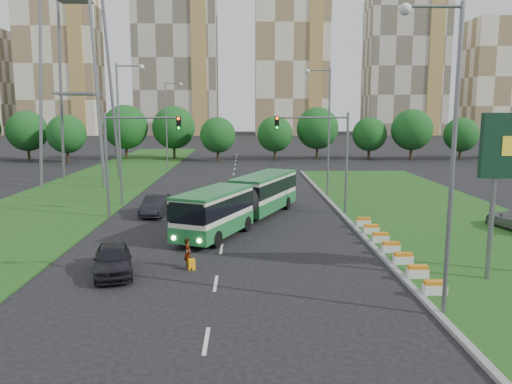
{
  "coord_description": "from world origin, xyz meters",
  "views": [
    {
      "loc": [
        -1.63,
        -28.67,
        8.04
      ],
      "look_at": [
        -0.82,
        5.09,
        2.6
      ],
      "focal_mm": 35.0,
      "sensor_mm": 36.0,
      "label": 1
    }
  ],
  "objects_px": {
    "traffic_mast_median": "(326,147)",
    "articulated_bus": "(240,201)",
    "car_left_far": "(156,205)",
    "shopping_trolley": "(192,264)",
    "traffic_mast_left": "(128,148)",
    "car_left_near": "(113,259)",
    "pedestrian": "(188,253)"
  },
  "relations": [
    {
      "from": "articulated_bus",
      "to": "shopping_trolley",
      "type": "distance_m",
      "value": 11.26
    },
    {
      "from": "car_left_far",
      "to": "shopping_trolley",
      "type": "distance_m",
      "value": 14.6
    },
    {
      "from": "traffic_mast_left",
      "to": "pedestrian",
      "type": "height_order",
      "value": "traffic_mast_left"
    },
    {
      "from": "traffic_mast_median",
      "to": "traffic_mast_left",
      "type": "relative_size",
      "value": 1.0
    },
    {
      "from": "car_left_near",
      "to": "car_left_far",
      "type": "relative_size",
      "value": 0.95
    },
    {
      "from": "traffic_mast_left",
      "to": "traffic_mast_median",
      "type": "bearing_deg",
      "value": 3.77
    },
    {
      "from": "articulated_bus",
      "to": "shopping_trolley",
      "type": "xyz_separation_m",
      "value": [
        -2.4,
        -10.91,
        -1.38
      ]
    },
    {
      "from": "traffic_mast_median",
      "to": "car_left_near",
      "type": "xyz_separation_m",
      "value": [
        -12.97,
        -14.51,
        -4.58
      ]
    },
    {
      "from": "traffic_mast_median",
      "to": "traffic_mast_left",
      "type": "distance_m",
      "value": 15.19
    },
    {
      "from": "traffic_mast_median",
      "to": "shopping_trolley",
      "type": "distance_m",
      "value": 17.38
    },
    {
      "from": "traffic_mast_median",
      "to": "shopping_trolley",
      "type": "relative_size",
      "value": 14.16
    },
    {
      "from": "car_left_near",
      "to": "pedestrian",
      "type": "xyz_separation_m",
      "value": [
        3.61,
        1.0,
        0.01
      ]
    },
    {
      "from": "traffic_mast_median",
      "to": "articulated_bus",
      "type": "height_order",
      "value": "traffic_mast_median"
    },
    {
      "from": "traffic_mast_median",
      "to": "pedestrian",
      "type": "height_order",
      "value": "traffic_mast_median"
    },
    {
      "from": "traffic_mast_left",
      "to": "car_left_far",
      "type": "xyz_separation_m",
      "value": [
        1.79,
        1.07,
        -4.56
      ]
    },
    {
      "from": "articulated_bus",
      "to": "car_left_near",
      "type": "relative_size",
      "value": 3.65
    },
    {
      "from": "traffic_mast_left",
      "to": "articulated_bus",
      "type": "relative_size",
      "value": 0.49
    },
    {
      "from": "shopping_trolley",
      "to": "car_left_near",
      "type": "bearing_deg",
      "value": 168.11
    },
    {
      "from": "pedestrian",
      "to": "shopping_trolley",
      "type": "relative_size",
      "value": 2.75
    },
    {
      "from": "traffic_mast_median",
      "to": "shopping_trolley",
      "type": "xyz_separation_m",
      "value": [
        -9.13,
        -13.89,
        -5.07
      ]
    },
    {
      "from": "articulated_bus",
      "to": "shopping_trolley",
      "type": "height_order",
      "value": "articulated_bus"
    },
    {
      "from": "articulated_bus",
      "to": "car_left_near",
      "type": "distance_m",
      "value": 13.14
    },
    {
      "from": "traffic_mast_left",
      "to": "car_left_far",
      "type": "relative_size",
      "value": 1.68
    },
    {
      "from": "traffic_mast_median",
      "to": "car_left_far",
      "type": "height_order",
      "value": "traffic_mast_median"
    },
    {
      "from": "car_left_far",
      "to": "articulated_bus",
      "type": "bearing_deg",
      "value": -21.1
    },
    {
      "from": "articulated_bus",
      "to": "car_left_far",
      "type": "relative_size",
      "value": 3.45
    },
    {
      "from": "articulated_bus",
      "to": "car_left_far",
      "type": "xyz_separation_m",
      "value": [
        -6.64,
        3.06,
        -0.87
      ]
    },
    {
      "from": "traffic_mast_median",
      "to": "car_left_near",
      "type": "bearing_deg",
      "value": -131.81
    },
    {
      "from": "car_left_near",
      "to": "traffic_mast_left",
      "type": "bearing_deg",
      "value": 84.56
    },
    {
      "from": "traffic_mast_left",
      "to": "shopping_trolley",
      "type": "bearing_deg",
      "value": -64.95
    },
    {
      "from": "articulated_bus",
      "to": "shopping_trolley",
      "type": "relative_size",
      "value": 29.15
    },
    {
      "from": "car_left_near",
      "to": "shopping_trolley",
      "type": "bearing_deg",
      "value": -5.58
    }
  ]
}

